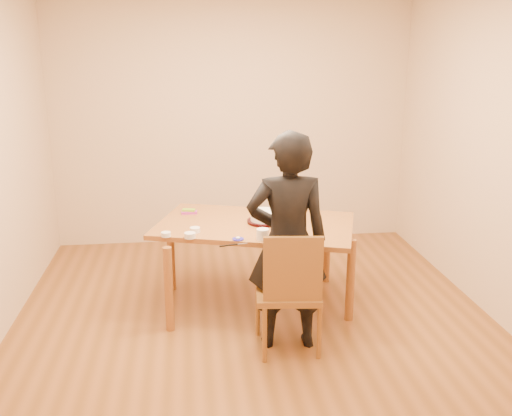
{
  "coord_description": "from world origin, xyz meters",
  "views": [
    {
      "loc": [
        -0.51,
        -4.14,
        2.23
      ],
      "look_at": [
        0.04,
        0.43,
        0.9
      ],
      "focal_mm": 40.0,
      "sensor_mm": 36.0,
      "label": 1
    }
  ],
  "objects": [
    {
      "name": "room_shell",
      "position": [
        0.0,
        0.34,
        1.35
      ],
      "size": [
        4.0,
        4.5,
        2.7
      ],
      "color": "brown",
      "rests_on": "ground"
    },
    {
      "name": "dining_table",
      "position": [
        0.04,
        0.48,
        0.73
      ],
      "size": [
        1.87,
        1.43,
        0.04
      ],
      "primitive_type": "cube",
      "rotation": [
        0.0,
        0.0,
        -0.31
      ],
      "color": "brown",
      "rests_on": "floor"
    },
    {
      "name": "dining_chair",
      "position": [
        0.19,
        -0.3,
        0.45
      ],
      "size": [
        0.51,
        0.51,
        0.04
      ],
      "primitive_type": "cube",
      "rotation": [
        0.0,
        0.0,
        -0.1
      ],
      "color": "brown",
      "rests_on": "floor"
    },
    {
      "name": "cake_plate",
      "position": [
        0.12,
        0.48,
        0.76
      ],
      "size": [
        0.29,
        0.29,
        0.02
      ],
      "primitive_type": "cylinder",
      "color": "#A80B24",
      "rests_on": "dining_table"
    },
    {
      "name": "cake",
      "position": [
        0.12,
        0.48,
        0.81
      ],
      "size": [
        0.23,
        0.23,
        0.07
      ],
      "primitive_type": "cylinder",
      "color": "white",
      "rests_on": "cake_plate"
    },
    {
      "name": "frosting_dome",
      "position": [
        0.12,
        0.48,
        0.86
      ],
      "size": [
        0.23,
        0.23,
        0.03
      ],
      "primitive_type": "ellipsoid",
      "color": "white",
      "rests_on": "cake"
    },
    {
      "name": "frosting_tub",
      "position": [
        0.05,
        0.05,
        0.79
      ],
      "size": [
        0.1,
        0.1,
        0.09
      ],
      "primitive_type": "cylinder",
      "color": "white",
      "rests_on": "dining_table"
    },
    {
      "name": "frosting_lid",
      "position": [
        -0.14,
        0.07,
        0.75
      ],
      "size": [
        0.09,
        0.09,
        0.01
      ],
      "primitive_type": "cylinder",
      "color": "#1E18A2",
      "rests_on": "dining_table"
    },
    {
      "name": "frosting_dollop",
      "position": [
        -0.14,
        0.07,
        0.77
      ],
      "size": [
        0.04,
        0.04,
        0.02
      ],
      "primitive_type": "ellipsoid",
      "color": "white",
      "rests_on": "frosting_lid"
    },
    {
      "name": "ramekin_green",
      "position": [
        -0.52,
        0.16,
        0.77
      ],
      "size": [
        0.09,
        0.09,
        0.04
      ],
      "primitive_type": "cylinder",
      "color": "white",
      "rests_on": "dining_table"
    },
    {
      "name": "ramekin_yellow",
      "position": [
        -0.47,
        0.3,
        0.77
      ],
      "size": [
        0.08,
        0.08,
        0.04
      ],
      "primitive_type": "cylinder",
      "color": "white",
      "rests_on": "dining_table"
    },
    {
      "name": "ramekin_multi",
      "position": [
        -0.71,
        0.22,
        0.77
      ],
      "size": [
        0.08,
        0.08,
        0.04
      ],
      "primitive_type": "cylinder",
      "color": "white",
      "rests_on": "dining_table"
    },
    {
      "name": "candy_box_pink",
      "position": [
        -0.51,
        0.84,
        0.76
      ],
      "size": [
        0.14,
        0.07,
        0.02
      ],
      "primitive_type": "cube",
      "rotation": [
        0.0,
        0.0,
        -0.01
      ],
      "color": "#C52EA2",
      "rests_on": "dining_table"
    },
    {
      "name": "candy_box_green",
      "position": [
        -0.52,
        0.84,
        0.78
      ],
      "size": [
        0.13,
        0.08,
        0.02
      ],
      "primitive_type": "cube",
      "rotation": [
        0.0,
        0.0,
        -0.24
      ],
      "color": "green",
      "rests_on": "candy_box_pink"
    },
    {
      "name": "spatula",
      "position": [
        -0.23,
        -0.06,
        0.75
      ],
      "size": [
        0.14,
        0.05,
        0.01
      ],
      "primitive_type": "cube",
      "rotation": [
        0.0,
        0.0,
        0.26
      ],
      "color": "black",
      "rests_on": "dining_table"
    },
    {
      "name": "person",
      "position": [
        0.19,
        -0.25,
        0.83
      ],
      "size": [
        0.62,
        0.42,
        1.66
      ],
      "primitive_type": "imported",
      "rotation": [
        0.0,
        0.0,
        3.1
      ],
      "color": "black",
      "rests_on": "floor"
    }
  ]
}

